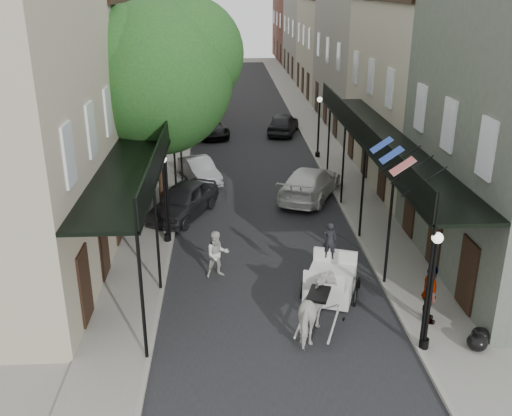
{
  "coord_description": "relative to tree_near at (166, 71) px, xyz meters",
  "views": [
    {
      "loc": [
        -1.64,
        -15.83,
        10.11
      ],
      "look_at": [
        -0.42,
        5.75,
        1.6
      ],
      "focal_mm": 40.0,
      "sensor_mm": 36.0,
      "label": 1
    }
  ],
  "objects": [
    {
      "name": "sidewalk_right",
      "position": [
        9.2,
        9.82,
        -6.43
      ],
      "size": [
        2.2,
        90.0,
        0.12
      ],
      "primitive_type": "cube",
      "color": "gray",
      "rests_on": "ground"
    },
    {
      "name": "pedestrian_sidewalk_right",
      "position": [
        8.85,
        -10.8,
        -5.38
      ],
      "size": [
        0.63,
        1.21,
        1.97
      ],
      "primitive_type": "imported",
      "rotation": [
        0.0,
        0.0,
        1.44
      ],
      "color": "gray",
      "rests_on": "sidewalk_right"
    },
    {
      "name": "road",
      "position": [
        4.2,
        9.82,
        -6.48
      ],
      "size": [
        8.0,
        90.0,
        0.01
      ],
      "primitive_type": "cube",
      "color": "black",
      "rests_on": "ground"
    },
    {
      "name": "lamppost_left",
      "position": [
        0.1,
        -4.18,
        -4.44
      ],
      "size": [
        0.32,
        0.32,
        3.71
      ],
      "color": "black",
      "rests_on": "sidewalk_left"
    },
    {
      "name": "tree_near",
      "position": [
        0.0,
        0.0,
        0.0
      ],
      "size": [
        7.31,
        6.8,
        9.63
      ],
      "color": "#382619",
      "rests_on": "sidewalk_left"
    },
    {
      "name": "car_left_mid",
      "position": [
        1.15,
        3.82,
        -5.85
      ],
      "size": [
        2.65,
        4.11,
        1.28
      ],
      "primitive_type": "imported",
      "rotation": [
        0.0,
        0.0,
        0.36
      ],
      "color": "#939398",
      "rests_on": "ground"
    },
    {
      "name": "pedestrian_walking",
      "position": [
        2.2,
        -7.18,
        -5.59
      ],
      "size": [
        1.02,
        0.88,
        1.79
      ],
      "primitive_type": "imported",
      "rotation": [
        0.0,
        0.0,
        0.26
      ],
      "color": "beige",
      "rests_on": "ground"
    },
    {
      "name": "trash_bags",
      "position": [
        9.91,
        -12.2,
        -6.13
      ],
      "size": [
        0.86,
        1.01,
        0.51
      ],
      "color": "black",
      "rests_on": "sidewalk_right"
    },
    {
      "name": "car_right_far",
      "position": [
        6.8,
        14.24,
        -5.73
      ],
      "size": [
        2.91,
        4.76,
        1.52
      ],
      "primitive_type": "imported",
      "rotation": [
        0.0,
        0.0,
        2.87
      ],
      "color": "black",
      "rests_on": "ground"
    },
    {
      "name": "building_row_left",
      "position": [
        -4.4,
        19.82,
        -1.24
      ],
      "size": [
        5.0,
        80.0,
        10.5
      ],
      "primitive_type": "cube",
      "color": "#9E977E",
      "rests_on": "ground"
    },
    {
      "name": "carriage",
      "position": [
        6.22,
        -8.5,
        -5.3
      ],
      "size": [
        2.47,
        3.05,
        3.05
      ],
      "rotation": [
        0.0,
        0.0,
        -0.34
      ],
      "color": "black",
      "rests_on": "ground"
    },
    {
      "name": "ground",
      "position": [
        4.2,
        -10.18,
        -6.49
      ],
      "size": [
        140.0,
        140.0,
        0.0
      ],
      "primitive_type": "plane",
      "color": "gray",
      "rests_on": "ground"
    },
    {
      "name": "gallery_right",
      "position": [
        8.99,
        -3.2,
        -2.44
      ],
      "size": [
        2.2,
        18.05,
        4.88
      ],
      "color": "black",
      "rests_on": "sidewalk_right"
    },
    {
      "name": "horse",
      "position": [
        5.27,
        -11.18,
        -5.58
      ],
      "size": [
        1.65,
        2.37,
        1.83
      ],
      "primitive_type": "imported",
      "rotation": [
        0.0,
        0.0,
        2.8
      ],
      "color": "beige",
      "rests_on": "ground"
    },
    {
      "name": "car_left_far",
      "position": [
        1.52,
        13.82,
        -5.85
      ],
      "size": [
        3.14,
        4.95,
        1.27
      ],
      "primitive_type": "imported",
      "rotation": [
        0.0,
        0.0,
        0.24
      ],
      "color": "black",
      "rests_on": "ground"
    },
    {
      "name": "lamppost_right_far",
      "position": [
        8.3,
        7.82,
        -4.44
      ],
      "size": [
        0.32,
        0.32,
        3.71
      ],
      "color": "black",
      "rests_on": "sidewalk_right"
    },
    {
      "name": "tree_far",
      "position": [
        -0.05,
        14.0,
        -0.65
      ],
      "size": [
        6.45,
        6.0,
        8.61
      ],
      "color": "#382619",
      "rests_on": "sidewalk_left"
    },
    {
      "name": "gallery_left",
      "position": [
        -0.59,
        -3.2,
        -2.44
      ],
      "size": [
        2.2,
        18.05,
        4.88
      ],
      "color": "black",
      "rests_on": "sidewalk_left"
    },
    {
      "name": "building_row_right",
      "position": [
        12.8,
        19.82,
        -1.24
      ],
      "size": [
        5.0,
        80.0,
        10.5
      ],
      "primitive_type": "cube",
      "color": "gray",
      "rests_on": "ground"
    },
    {
      "name": "sidewalk_left",
      "position": [
        -0.8,
        9.82,
        -6.43
      ],
      "size": [
        2.2,
        90.0,
        0.12
      ],
      "primitive_type": "cube",
      "color": "gray",
      "rests_on": "ground"
    },
    {
      "name": "pedestrian_sidewalk_left",
      "position": [
        -1.35,
        6.83,
        -5.5
      ],
      "size": [
        1.26,
        1.23,
        1.74
      ],
      "primitive_type": "imported",
      "rotation": [
        0.0,
        0.0,
        3.89
      ],
      "color": "gray",
      "rests_on": "sidewalk_left"
    },
    {
      "name": "car_left_near",
      "position": [
        0.6,
        -1.18,
        -5.7
      ],
      "size": [
        3.55,
        4.97,
        1.57
      ],
      "primitive_type": "imported",
      "rotation": [
        0.0,
        0.0,
        -0.41
      ],
      "color": "black",
      "rests_on": "ground"
    },
    {
      "name": "lamppost_right_near",
      "position": [
        8.3,
        -12.18,
        -4.44
      ],
      "size": [
        0.32,
        0.32,
        3.71
      ],
      "color": "black",
      "rests_on": "sidewalk_right"
    },
    {
      "name": "car_right_near",
      "position": [
        6.8,
        0.94,
        -5.71
      ],
      "size": [
        4.17,
        5.75,
        1.55
      ],
      "primitive_type": "imported",
      "rotation": [
        0.0,
        0.0,
        2.72
      ],
      "color": "silver",
      "rests_on": "ground"
    }
  ]
}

